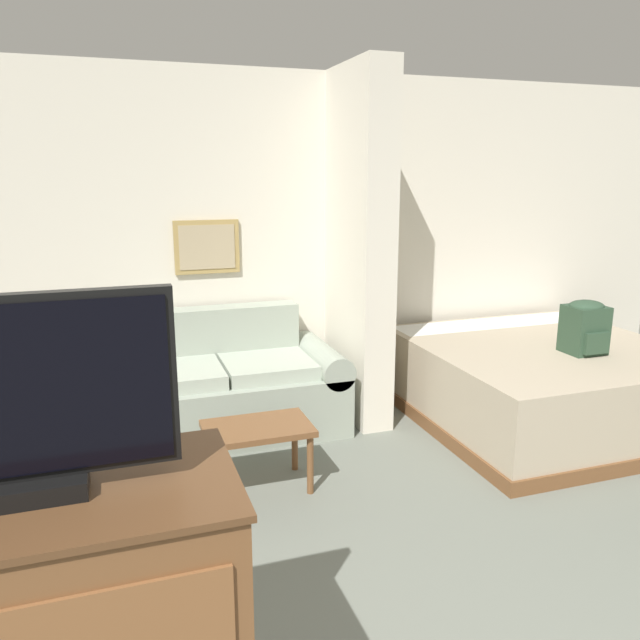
{
  "coord_description": "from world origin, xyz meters",
  "views": [
    {
      "loc": [
        -1.27,
        -0.91,
        1.85
      ],
      "look_at": [
        -0.19,
        2.29,
        1.05
      ],
      "focal_mm": 35.0,
      "sensor_mm": 36.0,
      "label": 1
    }
  ],
  "objects_px": {
    "couch": "(221,389)",
    "bed": "(541,381)",
    "tv": "(28,400)",
    "table_lamp": "(59,340)",
    "backpack": "(585,326)",
    "coffee_table": "(258,435)"
  },
  "relations": [
    {
      "from": "coffee_table",
      "to": "bed",
      "type": "distance_m",
      "value": 2.32
    },
    {
      "from": "coffee_table",
      "to": "table_lamp",
      "type": "distance_m",
      "value": 1.49
    },
    {
      "from": "bed",
      "to": "backpack",
      "type": "relative_size",
      "value": 5.01
    },
    {
      "from": "table_lamp",
      "to": "bed",
      "type": "relative_size",
      "value": 0.21
    },
    {
      "from": "couch",
      "to": "bed",
      "type": "xyz_separation_m",
      "value": [
        2.34,
        -0.57,
        -0.02
      ]
    },
    {
      "from": "couch",
      "to": "table_lamp",
      "type": "relative_size",
      "value": 4.35
    },
    {
      "from": "tv",
      "to": "bed",
      "type": "height_order",
      "value": "tv"
    },
    {
      "from": "couch",
      "to": "coffee_table",
      "type": "xyz_separation_m",
      "value": [
        0.05,
        -0.94,
        0.02
      ]
    },
    {
      "from": "couch",
      "to": "table_lamp",
      "type": "height_order",
      "value": "table_lamp"
    },
    {
      "from": "couch",
      "to": "backpack",
      "type": "bearing_deg",
      "value": -19.09
    },
    {
      "from": "tv",
      "to": "coffee_table",
      "type": "bearing_deg",
      "value": 61.39
    },
    {
      "from": "backpack",
      "to": "tv",
      "type": "bearing_deg",
      "value": -151.13
    },
    {
      "from": "couch",
      "to": "tv",
      "type": "xyz_separation_m",
      "value": [
        -0.91,
        -2.71,
        0.99
      ]
    },
    {
      "from": "couch",
      "to": "bed",
      "type": "relative_size",
      "value": 0.92
    },
    {
      "from": "couch",
      "to": "backpack",
      "type": "xyz_separation_m",
      "value": [
        2.45,
        -0.85,
        0.47
      ]
    },
    {
      "from": "coffee_table",
      "to": "bed",
      "type": "bearing_deg",
      "value": 9.13
    },
    {
      "from": "coffee_table",
      "to": "tv",
      "type": "distance_m",
      "value": 2.24
    },
    {
      "from": "couch",
      "to": "bed",
      "type": "bearing_deg",
      "value": -13.63
    },
    {
      "from": "tv",
      "to": "bed",
      "type": "distance_m",
      "value": 4.02
    },
    {
      "from": "bed",
      "to": "table_lamp",
      "type": "bearing_deg",
      "value": 171.2
    },
    {
      "from": "coffee_table",
      "to": "table_lamp",
      "type": "height_order",
      "value": "table_lamp"
    },
    {
      "from": "tv",
      "to": "backpack",
      "type": "height_order",
      "value": "tv"
    }
  ]
}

